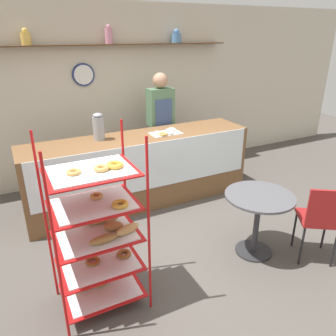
# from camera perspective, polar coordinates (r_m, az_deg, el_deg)

# --- Properties ---
(ground_plane) EXTENTS (14.00, 14.00, 0.00)m
(ground_plane) POSITION_cam_1_polar(r_m,az_deg,el_deg) (3.80, 3.22, -14.12)
(ground_plane) COLOR #4C4742
(back_wall) EXTENTS (10.00, 0.30, 2.70)m
(back_wall) POSITION_cam_1_polar(r_m,az_deg,el_deg) (5.41, -10.04, 12.63)
(back_wall) COLOR beige
(back_wall) RESTS_ON ground_plane
(display_counter) EXTENTS (3.11, 0.68, 0.98)m
(display_counter) POSITION_cam_1_polar(r_m,az_deg,el_deg) (4.57, -4.80, -0.33)
(display_counter) COLOR brown
(display_counter) RESTS_ON ground_plane
(pastry_rack) EXTENTS (0.74, 0.55, 1.59)m
(pastry_rack) POSITION_cam_1_polar(r_m,az_deg,el_deg) (2.85, -11.95, -11.09)
(pastry_rack) COLOR #B71414
(pastry_rack) RESTS_ON ground_plane
(person_worker) EXTENTS (0.38, 0.23, 1.73)m
(person_worker) POSITION_cam_1_polar(r_m,az_deg,el_deg) (5.09, -1.30, 7.66)
(person_worker) COLOR #282833
(person_worker) RESTS_ON ground_plane
(cafe_table) EXTENTS (0.72, 0.72, 0.71)m
(cafe_table) POSITION_cam_1_polar(r_m,az_deg,el_deg) (3.61, 15.43, -7.01)
(cafe_table) COLOR #262628
(cafe_table) RESTS_ON ground_plane
(cafe_chair) EXTENTS (0.53, 0.53, 0.89)m
(cafe_chair) POSITION_cam_1_polar(r_m,az_deg,el_deg) (3.69, 25.13, -7.64)
(cafe_chair) COLOR black
(cafe_chair) RESTS_ON ground_plane
(coffee_carafe) EXTENTS (0.15, 0.15, 0.35)m
(coffee_carafe) POSITION_cam_1_polar(r_m,az_deg,el_deg) (4.29, -12.00, 7.02)
(coffee_carafe) COLOR gray
(coffee_carafe) RESTS_ON display_counter
(donut_tray_counter) EXTENTS (0.42, 0.26, 0.05)m
(donut_tray_counter) POSITION_cam_1_polar(r_m,az_deg,el_deg) (4.49, -0.30, 6.22)
(donut_tray_counter) COLOR white
(donut_tray_counter) RESTS_ON display_counter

